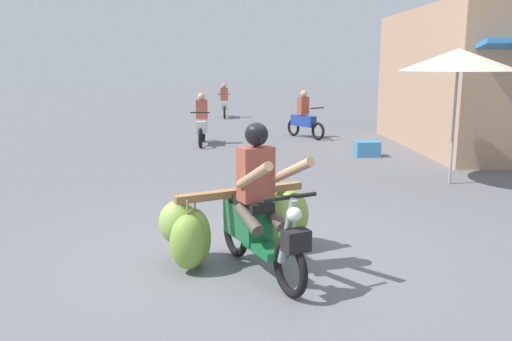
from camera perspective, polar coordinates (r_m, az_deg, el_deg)
ground_plane at (r=6.01m, az=-1.71°, el=-9.42°), size 120.00×120.00×0.00m
motorbike_main_loaded at (r=5.72m, az=-1.23°, el=-5.33°), size 1.78×1.94×1.58m
motorbike_distant_ahead_left at (r=15.60m, az=5.26°, el=5.66°), size 0.97×1.40×1.40m
motorbike_distant_ahead_right at (r=21.53m, az=-3.49°, el=7.29°), size 0.50×1.62×1.40m
motorbike_distant_far_ahead at (r=14.30m, az=-5.93°, el=5.12°), size 0.50×1.62×1.40m
shopfront_building at (r=14.92m, az=23.99°, el=9.08°), size 4.00×6.56×3.53m
market_umbrella_near_shop at (r=9.97m, az=21.24°, el=11.21°), size 2.06×2.06×2.43m
produce_crate at (r=12.66m, az=12.05°, el=2.32°), size 0.56×0.40×0.36m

